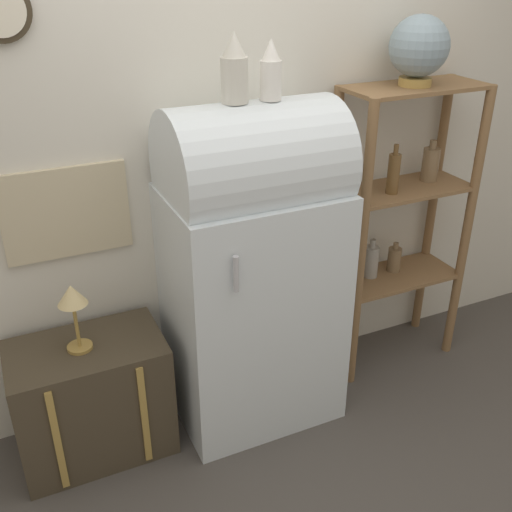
{
  "coord_description": "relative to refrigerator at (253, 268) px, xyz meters",
  "views": [
    {
      "loc": [
        -1.02,
        -1.97,
        2.13
      ],
      "look_at": [
        0.02,
        0.26,
        0.87
      ],
      "focal_mm": 42.0,
      "sensor_mm": 36.0,
      "label": 1
    }
  ],
  "objects": [
    {
      "name": "suitcase_trunk",
      "position": [
        -0.8,
        0.04,
        -0.52
      ],
      "size": [
        0.68,
        0.43,
        0.58
      ],
      "color": "#423828",
      "rests_on": "ground_plane"
    },
    {
      "name": "refrigerator",
      "position": [
        0.0,
        0.0,
        0.0
      ],
      "size": [
        0.77,
        0.6,
        1.58
      ],
      "color": "silver",
      "rests_on": "ground_plane"
    },
    {
      "name": "vase_left",
      "position": [
        -0.07,
        0.0,
        0.9
      ],
      "size": [
        0.11,
        0.11,
        0.27
      ],
      "color": "beige",
      "rests_on": "refrigerator"
    },
    {
      "name": "desk_lamp",
      "position": [
        -0.82,
        0.03,
        0.01
      ],
      "size": [
        0.13,
        0.13,
        0.32
      ],
      "color": "#AD8942",
      "rests_on": "suitcase_trunk"
    },
    {
      "name": "vase_center",
      "position": [
        0.08,
        -0.01,
        0.89
      ],
      "size": [
        0.09,
        0.09,
        0.24
      ],
      "color": "white",
      "rests_on": "refrigerator"
    },
    {
      "name": "globe",
      "position": [
        0.89,
        0.09,
        0.92
      ],
      "size": [
        0.28,
        0.28,
        0.32
      ],
      "color": "#AD8942",
      "rests_on": "shelf_unit"
    },
    {
      "name": "shelf_unit",
      "position": [
        0.91,
        0.1,
        0.08
      ],
      "size": [
        0.73,
        0.34,
        1.56
      ],
      "color": "olive",
      "rests_on": "ground_plane"
    },
    {
      "name": "wall_back",
      "position": [
        -0.01,
        0.31,
        0.54
      ],
      "size": [
        7.0,
        0.09,
        2.7
      ],
      "color": "silver",
      "rests_on": "ground_plane"
    },
    {
      "name": "ground_plane",
      "position": [
        0.0,
        -0.26,
        -0.81
      ],
      "size": [
        12.0,
        12.0,
        0.0
      ],
      "primitive_type": "plane",
      "color": "#4C4742"
    }
  ]
}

